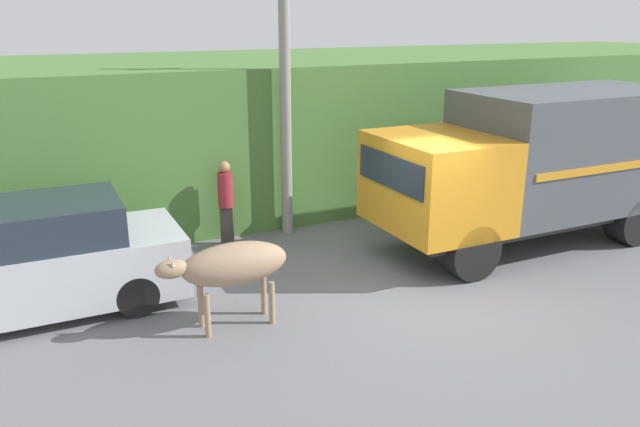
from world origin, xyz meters
TOP-DOWN VIEW (x-y plane):
  - ground_plane at (0.00, 0.00)m, footprint 60.00×60.00m
  - hillside_embankment at (0.00, 7.50)m, footprint 32.00×6.93m
  - cargo_truck at (3.64, 1.12)m, footprint 6.61×2.48m
  - brown_cow at (-3.09, 0.23)m, footprint 1.97×0.64m
  - parked_suv at (-5.71, 2.01)m, footprint 4.53×1.89m
  - pedestrian_on_hill at (-2.12, 3.65)m, footprint 0.39×0.39m
  - utility_pole at (-0.73, 3.81)m, footprint 0.90×0.23m

SIDE VIEW (x-z plane):
  - ground_plane at x=0.00m, z-range 0.00..0.00m
  - parked_suv at x=-5.71m, z-range -0.04..1.73m
  - pedestrian_on_hill at x=-2.12m, z-range 0.10..1.84m
  - brown_cow at x=-3.09m, z-range 0.32..1.64m
  - cargo_truck at x=3.64m, z-range 0.16..3.22m
  - hillside_embankment at x=0.00m, z-range 0.00..3.45m
  - utility_pole at x=-0.73m, z-range 0.11..6.13m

